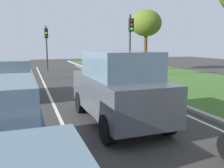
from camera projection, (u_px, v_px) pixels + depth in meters
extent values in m
plane|color=#383533|center=(64.00, 94.00, 12.20)|extent=(60.00, 60.00, 0.00)
cube|color=silver|center=(49.00, 95.00, 11.97)|extent=(0.12, 32.00, 0.01)
cube|color=silver|center=(130.00, 90.00, 13.37)|extent=(0.12, 32.00, 0.01)
cube|color=#3D6628|center=(203.00, 85.00, 14.96)|extent=(9.00, 48.00, 0.06)
cube|color=#9E9B93|center=(138.00, 88.00, 13.53)|extent=(0.24, 48.00, 0.12)
cube|color=#474C51|center=(117.00, 94.00, 7.71)|extent=(1.97, 4.53, 1.10)
cube|color=slate|center=(119.00, 64.00, 7.42)|extent=(1.74, 2.73, 0.80)
cylinder|color=black|center=(80.00, 102.00, 8.92)|extent=(0.23, 0.76, 0.76)
cylinder|color=black|center=(124.00, 99.00, 9.51)|extent=(0.23, 0.76, 0.76)
cylinder|color=black|center=(107.00, 129.00, 6.08)|extent=(0.23, 0.76, 0.76)
cylinder|color=black|center=(167.00, 122.00, 6.68)|extent=(0.23, 0.76, 0.76)
cylinder|color=black|center=(36.00, 131.00, 6.14)|extent=(0.23, 0.64, 0.64)
cube|color=#B7BABF|center=(14.00, 83.00, 11.38)|extent=(1.64, 3.70, 0.80)
cube|color=slate|center=(13.00, 68.00, 11.03)|extent=(1.48, 1.90, 0.68)
cylinder|color=black|center=(0.00, 88.00, 12.37)|extent=(0.22, 0.60, 0.60)
cylinder|color=black|center=(31.00, 86.00, 12.87)|extent=(0.22, 0.60, 0.60)
cylinder|color=black|center=(33.00, 95.00, 10.52)|extent=(0.22, 0.60, 0.60)
cylinder|color=#2D2D2D|center=(130.00, 47.00, 17.55)|extent=(0.14, 0.14, 4.58)
cube|color=black|center=(131.00, 25.00, 17.12)|extent=(0.32, 0.24, 0.90)
sphere|color=#3F0F0F|center=(132.00, 21.00, 16.95)|extent=(0.20, 0.20, 0.20)
sphere|color=#382B0C|center=(132.00, 25.00, 17.00)|extent=(0.20, 0.20, 0.20)
sphere|color=green|center=(132.00, 29.00, 17.04)|extent=(0.20, 0.20, 0.20)
cylinder|color=#2D2D2D|center=(47.00, 48.00, 23.14)|extent=(0.14, 0.14, 4.21)
cube|color=black|center=(46.00, 33.00, 22.72)|extent=(0.32, 0.24, 0.90)
sphere|color=#3F0F0F|center=(46.00, 30.00, 22.56)|extent=(0.20, 0.20, 0.20)
sphere|color=#F2AD19|center=(46.00, 33.00, 22.60)|extent=(0.20, 0.20, 0.20)
sphere|color=black|center=(46.00, 36.00, 22.65)|extent=(0.20, 0.20, 0.20)
cylinder|color=#4C331E|center=(145.00, 53.00, 22.67)|extent=(0.32, 0.32, 3.35)
ellipsoid|color=#51661E|center=(146.00, 23.00, 22.23)|extent=(2.82, 2.82, 2.40)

